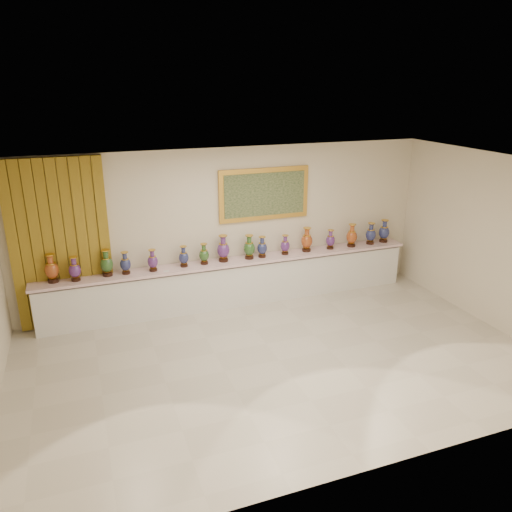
{
  "coord_description": "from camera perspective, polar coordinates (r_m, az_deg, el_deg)",
  "views": [
    {
      "loc": [
        -2.69,
        -6.27,
        4.13
      ],
      "look_at": [
        0.24,
        1.7,
        1.14
      ],
      "focal_mm": 35.0,
      "sensor_mm": 36.0,
      "label": 1
    }
  ],
  "objects": [
    {
      "name": "ground",
      "position": [
        7.97,
        2.66,
        -11.83
      ],
      "size": [
        8.0,
        8.0,
        0.0
      ],
      "primitive_type": "plane",
      "color": "beige",
      "rests_on": "ground"
    },
    {
      "name": "vase_7",
      "position": [
        9.4,
        -3.76,
        0.73
      ],
      "size": [
        0.27,
        0.27,
        0.51
      ],
      "rotation": [
        0.0,
        0.0,
        -0.13
      ],
      "color": "black",
      "rests_on": "counter"
    },
    {
      "name": "vase_14",
      "position": [
        10.67,
        12.98,
        2.41
      ],
      "size": [
        0.25,
        0.25,
        0.45
      ],
      "rotation": [
        0.0,
        0.0,
        0.23
      ],
      "color": "black",
      "rests_on": "counter"
    },
    {
      "name": "vase_2",
      "position": [
        9.06,
        -16.7,
        -0.89
      ],
      "size": [
        0.29,
        0.29,
        0.48
      ],
      "rotation": [
        0.0,
        0.0,
        -0.39
      ],
      "color": "black",
      "rests_on": "counter"
    },
    {
      "name": "vase_0",
      "position": [
        9.08,
        -22.32,
        -1.46
      ],
      "size": [
        0.24,
        0.24,
        0.5
      ],
      "rotation": [
        0.0,
        0.0,
        -0.02
      ],
      "color": "black",
      "rests_on": "counter"
    },
    {
      "name": "vase_5",
      "position": [
        9.22,
        -8.27,
        -0.16
      ],
      "size": [
        0.22,
        0.22,
        0.39
      ],
      "rotation": [
        0.0,
        0.0,
        -0.2
      ],
      "color": "black",
      "rests_on": "counter"
    },
    {
      "name": "vase_6",
      "position": [
        9.3,
        -5.96,
        0.13
      ],
      "size": [
        0.21,
        0.21,
        0.4
      ],
      "rotation": [
        0.0,
        0.0,
        0.16
      ],
      "color": "black",
      "rests_on": "counter"
    },
    {
      "name": "vase_9",
      "position": [
        9.61,
        0.71,
        0.93
      ],
      "size": [
        0.25,
        0.25,
        0.42
      ],
      "rotation": [
        0.0,
        0.0,
        0.37
      ],
      "color": "black",
      "rests_on": "counter"
    },
    {
      "name": "vase_4",
      "position": [
        9.11,
        -11.72,
        -0.6
      ],
      "size": [
        0.22,
        0.22,
        0.4
      ],
      "rotation": [
        0.0,
        0.0,
        0.22
      ],
      "color": "black",
      "rests_on": "counter"
    },
    {
      "name": "vase_1",
      "position": [
        9.02,
        -20.0,
        -1.51
      ],
      "size": [
        0.26,
        0.26,
        0.43
      ],
      "rotation": [
        0.0,
        0.0,
        0.35
      ],
      "color": "black",
      "rests_on": "counter"
    },
    {
      "name": "label_card",
      "position": [
        9.1,
        -10.21,
        -1.71
      ],
      "size": [
        0.1,
        0.06,
        0.0
      ],
      "primitive_type": "cube",
      "color": "white",
      "rests_on": "counter"
    },
    {
      "name": "vase_8",
      "position": [
        9.52,
        -0.78,
        0.91
      ],
      "size": [
        0.23,
        0.23,
        0.47
      ],
      "rotation": [
        0.0,
        0.0,
        0.06
      ],
      "color": "black",
      "rests_on": "counter"
    },
    {
      "name": "vase_10",
      "position": [
        9.8,
        3.35,
        1.19
      ],
      "size": [
        0.23,
        0.23,
        0.39
      ],
      "rotation": [
        0.0,
        0.0,
        -0.33
      ],
      "color": "black",
      "rests_on": "counter"
    },
    {
      "name": "vase_15",
      "position": [
        10.87,
        14.43,
        2.67
      ],
      "size": [
        0.26,
        0.26,
        0.48
      ],
      "rotation": [
        0.0,
        0.0,
        0.16
      ],
      "color": "black",
      "rests_on": "counter"
    },
    {
      "name": "room",
      "position": [
        9.07,
        -17.76,
        2.22
      ],
      "size": [
        8.0,
        8.0,
        8.0
      ],
      "color": "beige",
      "rests_on": "ground"
    },
    {
      "name": "vase_3",
      "position": [
        9.08,
        -14.7,
        -0.89
      ],
      "size": [
        0.22,
        0.22,
        0.41
      ],
      "rotation": [
        0.0,
        0.0,
        -0.16
      ],
      "color": "black",
      "rests_on": "counter"
    },
    {
      "name": "vase_12",
      "position": [
        10.21,
        8.5,
        1.78
      ],
      "size": [
        0.24,
        0.24,
        0.4
      ],
      "rotation": [
        0.0,
        0.0,
        0.42
      ],
      "color": "black",
      "rests_on": "counter"
    },
    {
      "name": "vase_13",
      "position": [
        10.42,
        10.88,
        2.21
      ],
      "size": [
        0.27,
        0.27,
        0.48
      ],
      "rotation": [
        0.0,
        0.0,
        -0.27
      ],
      "color": "black",
      "rests_on": "counter"
    },
    {
      "name": "counter",
      "position": [
        9.68,
        -2.49,
        -3.06
      ],
      "size": [
        7.28,
        0.48,
        0.9
      ],
      "color": "white",
      "rests_on": "ground"
    },
    {
      "name": "vase_11",
      "position": [
        9.99,
        5.82,
        1.75
      ],
      "size": [
        0.27,
        0.27,
        0.49
      ],
      "rotation": [
        0.0,
        0.0,
        0.22
      ],
      "color": "black",
      "rests_on": "counter"
    }
  ]
}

